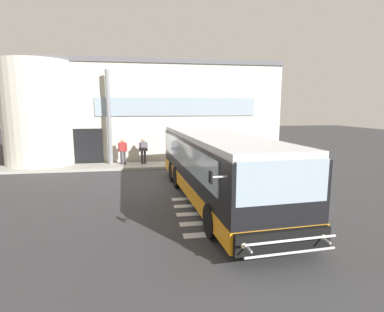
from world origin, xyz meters
TOP-DOWN VIEW (x-y plane):
  - ground_plane at (0.00, 0.00)m, footprint 80.00×90.00m
  - bay_paint_stripes at (2.00, -4.20)m, footprint 4.40×3.96m
  - terminal_building at (-0.66, 11.53)m, footprint 18.53×13.80m
  - boarding_curb at (0.00, 4.80)m, footprint 20.73×2.00m
  - entry_support_column at (-3.43, 5.40)m, footprint 0.28×0.28m
  - bus_main_foreground at (1.56, -2.62)m, footprint 3.30×11.32m
  - passenger_near_column at (-2.63, 5.08)m, footprint 0.57×0.32m
  - passenger_by_doorway at (-1.34, 5.06)m, footprint 0.56×0.46m

SIDE VIEW (x-z plane):
  - ground_plane at x=0.00m, z-range -0.02..0.00m
  - bay_paint_stripes at x=2.00m, z-range 0.00..0.01m
  - boarding_curb at x=0.00m, z-range 0.00..0.15m
  - passenger_near_column at x=-2.63m, z-range 0.24..1.92m
  - passenger_by_doorway at x=-1.34m, z-range 0.28..1.95m
  - bus_main_foreground at x=1.56m, z-range -0.02..2.68m
  - entry_support_column at x=-3.43m, z-range 0.15..6.07m
  - terminal_building at x=-0.66m, z-range -0.01..6.91m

